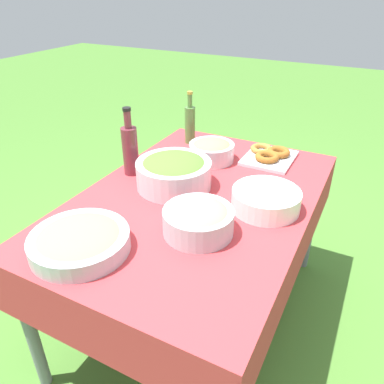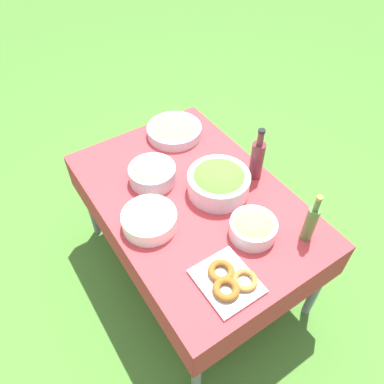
% 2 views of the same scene
% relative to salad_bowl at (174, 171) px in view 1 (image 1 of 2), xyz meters
% --- Properties ---
extents(ground_plane, '(14.00, 14.00, 0.00)m').
position_rel_salad_bowl_xyz_m(ground_plane, '(-0.04, -0.14, -0.80)').
color(ground_plane, '#477A2D').
extents(picnic_table, '(1.42, 0.95, 0.72)m').
position_rel_salad_bowl_xyz_m(picnic_table, '(-0.04, -0.14, -0.16)').
color(picnic_table, '#B73338').
rests_on(picnic_table, ground_plane).
extents(salad_bowl, '(0.34, 0.34, 0.14)m').
position_rel_salad_bowl_xyz_m(salad_bowl, '(0.00, 0.00, 0.00)').
color(salad_bowl, silver).
rests_on(salad_bowl, picnic_table).
extents(pasta_bowl, '(0.26, 0.26, 0.12)m').
position_rel_salad_bowl_xyz_m(pasta_bowl, '(-0.27, -0.26, -0.01)').
color(pasta_bowl, '#B2B7BC').
rests_on(pasta_bowl, picnic_table).
extents(donut_platter, '(0.29, 0.26, 0.05)m').
position_rel_salad_bowl_xyz_m(donut_platter, '(0.48, -0.30, -0.05)').
color(donut_platter, silver).
rests_on(donut_platter, picnic_table).
extents(plate_stack, '(0.28, 0.28, 0.08)m').
position_rel_salad_bowl_xyz_m(plate_stack, '(0.00, -0.43, -0.03)').
color(plate_stack, white).
rests_on(plate_stack, picnic_table).
extents(olive_oil_bottle, '(0.06, 0.06, 0.30)m').
position_rel_salad_bowl_xyz_m(olive_oil_bottle, '(0.49, 0.17, 0.04)').
color(olive_oil_bottle, '#4C7238').
rests_on(olive_oil_bottle, picnic_table).
extents(wine_bottle, '(0.07, 0.07, 0.33)m').
position_rel_salad_bowl_xyz_m(wine_bottle, '(0.02, 0.25, 0.05)').
color(wine_bottle, maroon).
rests_on(wine_bottle, picnic_table).
extents(bread_bowl, '(0.35, 0.35, 0.08)m').
position_rel_salad_bowl_xyz_m(bread_bowl, '(-0.55, 0.06, -0.03)').
color(bread_bowl, '#B2B7BC').
rests_on(bread_bowl, picnic_table).
extents(fruit_bowl, '(0.23, 0.23, 0.11)m').
position_rel_salad_bowl_xyz_m(fruit_bowl, '(0.33, -0.03, -0.02)').
color(fruit_bowl, silver).
rests_on(fruit_bowl, picnic_table).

